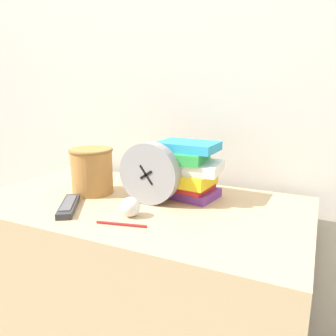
% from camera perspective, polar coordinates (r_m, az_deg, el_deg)
% --- Properties ---
extents(wall_back, '(6.00, 0.04, 2.40)m').
position_cam_1_polar(wall_back, '(1.44, 2.59, 17.73)').
color(wall_back, beige).
rests_on(wall_back, ground_plane).
extents(desk, '(1.14, 0.63, 0.71)m').
position_cam_1_polar(desk, '(1.32, -4.76, -20.64)').
color(desk, tan).
rests_on(desk, ground_plane).
extents(desk_clock, '(0.21, 0.05, 0.21)m').
position_cam_1_polar(desk_clock, '(1.11, -3.29, -0.96)').
color(desk_clock, '#99999E').
rests_on(desk_clock, desk).
extents(book_stack, '(0.27, 0.20, 0.20)m').
position_cam_1_polar(book_stack, '(1.17, 3.08, -0.30)').
color(book_stack, '#7A3899').
rests_on(book_stack, desk).
extents(basket, '(0.16, 0.16, 0.17)m').
position_cam_1_polar(basket, '(1.26, -13.11, -0.25)').
color(basket, '#B27A3D').
rests_on(basket, desk).
extents(tv_remote, '(0.15, 0.19, 0.02)m').
position_cam_1_polar(tv_remote, '(1.13, -16.91, -6.32)').
color(tv_remote, '#333338').
rests_on(tv_remote, desk).
extents(crumpled_paper_ball, '(0.06, 0.06, 0.06)m').
position_cam_1_polar(crumpled_paper_ball, '(1.02, -6.56, -6.74)').
color(crumpled_paper_ball, white).
rests_on(crumpled_paper_ball, desk).
extents(pen, '(0.15, 0.04, 0.01)m').
position_cam_1_polar(pen, '(0.97, -8.11, -9.66)').
color(pen, '#B21E1E').
rests_on(pen, desk).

